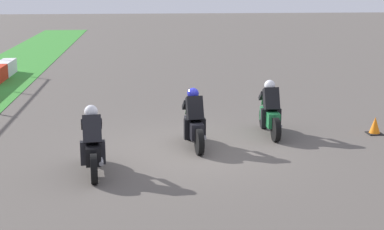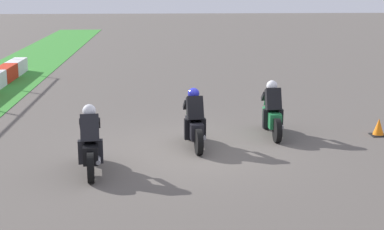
% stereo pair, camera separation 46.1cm
% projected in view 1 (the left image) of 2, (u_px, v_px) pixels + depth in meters
% --- Properties ---
extents(ground_plane, '(120.00, 120.00, 0.00)m').
position_uv_depth(ground_plane, '(191.00, 149.00, 14.49)').
color(ground_plane, '#554F49').
extents(rider_lane_a, '(2.04, 0.54, 1.51)m').
position_uv_depth(rider_lane_a, '(270.00, 113.00, 15.74)').
color(rider_lane_a, black).
rests_on(rider_lane_a, ground_plane).
extents(rider_lane_b, '(2.04, 0.56, 1.51)m').
position_uv_depth(rider_lane_b, '(194.00, 123.00, 14.60)').
color(rider_lane_b, black).
rests_on(rider_lane_b, ground_plane).
extents(rider_lane_c, '(2.04, 0.57, 1.51)m').
position_uv_depth(rider_lane_c, '(93.00, 146.00, 12.61)').
color(rider_lane_c, black).
rests_on(rider_lane_c, ground_plane).
extents(traffic_cone, '(0.40, 0.40, 0.48)m').
position_uv_depth(traffic_cone, '(375.00, 126.00, 15.91)').
color(traffic_cone, black).
rests_on(traffic_cone, ground_plane).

